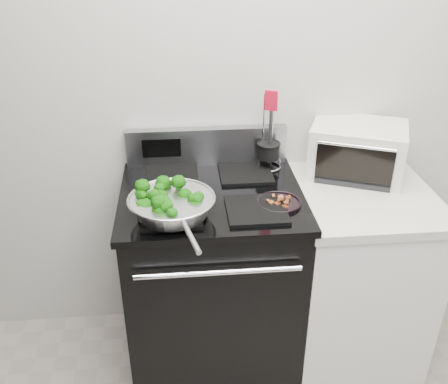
{
  "coord_description": "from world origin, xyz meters",
  "views": [
    {
      "loc": [
        -0.42,
        -0.47,
        1.98
      ],
      "look_at": [
        -0.25,
        1.36,
        0.98
      ],
      "focal_mm": 40.0,
      "sensor_mm": 36.0,
      "label": 1
    }
  ],
  "objects": [
    {
      "name": "bacon_plate",
      "position": [
        -0.03,
        1.29,
        0.97
      ],
      "size": [
        0.18,
        0.18,
        0.04
      ],
      "rotation": [
        0.0,
        0.0,
        0.43
      ],
      "color": "black",
      "rests_on": "gas_range"
    },
    {
      "name": "skillet",
      "position": [
        -0.47,
        1.23,
        1.0
      ],
      "size": [
        0.35,
        0.54,
        0.07
      ],
      "rotation": [
        0.0,
        0.0,
        0.24
      ],
      "color": "silver",
      "rests_on": "gas_range"
    },
    {
      "name": "broccoli_pile",
      "position": [
        -0.47,
        1.23,
        1.02
      ],
      "size": [
        0.27,
        0.27,
        0.09
      ],
      "primitive_type": null,
      "color": "black",
      "rests_on": "skillet"
    },
    {
      "name": "back_wall",
      "position": [
        0.0,
        1.75,
        1.35
      ],
      "size": [
        4.0,
        0.02,
        2.7
      ],
      "primitive_type": "cube",
      "color": "#BCBAB2",
      "rests_on": "ground"
    },
    {
      "name": "utensil_holder",
      "position": [
        -0.01,
        1.64,
        1.02
      ],
      "size": [
        0.12,
        0.12,
        0.38
      ],
      "rotation": [
        0.0,
        0.0,
        -0.4
      ],
      "color": "silver",
      "rests_on": "gas_range"
    },
    {
      "name": "counter",
      "position": [
        0.39,
        1.41,
        0.46
      ],
      "size": [
        0.62,
        0.68,
        0.92
      ],
      "color": "white",
      "rests_on": "floor"
    },
    {
      "name": "gas_range",
      "position": [
        -0.3,
        1.41,
        0.49
      ],
      "size": [
        0.79,
        0.69,
        1.13
      ],
      "color": "black",
      "rests_on": "floor"
    },
    {
      "name": "toaster_oven",
      "position": [
        0.4,
        1.61,
        1.04
      ],
      "size": [
        0.51,
        0.46,
        0.24
      ],
      "rotation": [
        0.0,
        0.0,
        -0.4
      ],
      "color": "silver",
      "rests_on": "counter"
    }
  ]
}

